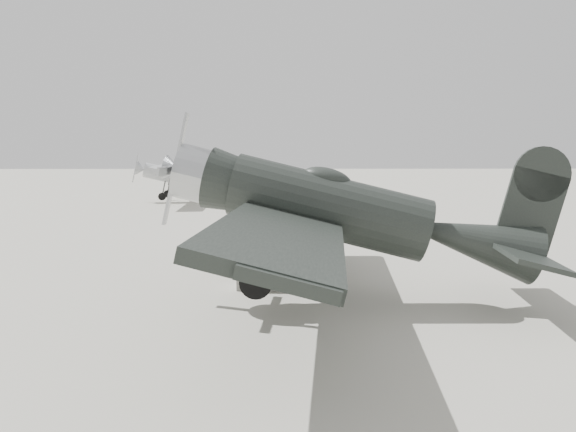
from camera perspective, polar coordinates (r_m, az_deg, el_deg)
ground at (r=18.22m, az=-1.56°, el=-5.67°), size 160.00×160.00×0.00m
lowwing_monoplane at (r=14.29m, az=6.00°, el=0.32°), size 9.86×13.83×4.45m
highwing_monoplane at (r=41.17m, az=-10.54°, el=4.09°), size 7.64×10.71×3.05m
equipment_block at (r=16.18m, az=-2.38°, el=-5.92°), size 1.57×1.02×0.76m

